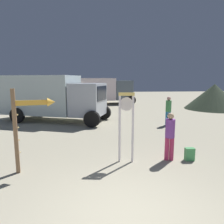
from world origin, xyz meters
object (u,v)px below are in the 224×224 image
object	(u,v)px
arrow_sign	(29,118)
box_truck_far	(97,90)
standing_clock	(126,120)
person_near_clock	(170,134)
person_distant	(168,109)
dome_tent	(214,97)
backpack	(189,154)
box_truck_near	(51,96)

from	to	relation	value
arrow_sign	box_truck_far	distance (m)	16.21
standing_clock	arrow_sign	distance (m)	2.79
person_near_clock	box_truck_far	size ratio (longest dim) A/B	0.20
arrow_sign	person_near_clock	bearing A→B (deg)	6.22
person_distant	dome_tent	xyz separation A→B (m)	(6.25, 5.98, 0.19)
standing_clock	person_distant	bearing A→B (deg)	57.73
backpack	box_truck_near	xyz separation A→B (m)	(-5.78, 7.01, 1.36)
person_near_clock	person_distant	bearing A→B (deg)	70.62
box_truck_far	person_near_clock	bearing A→B (deg)	-82.24
person_near_clock	dome_tent	bearing A→B (deg)	53.90
person_near_clock	backpack	bearing A→B (deg)	-7.28
dome_tent	backpack	bearing A→B (deg)	-123.64
person_near_clock	dome_tent	distance (m)	13.60
standing_clock	box_truck_near	distance (m)	7.87
standing_clock	person_near_clock	bearing A→B (deg)	0.30
backpack	box_truck_near	bearing A→B (deg)	129.54
box_truck_near	dome_tent	bearing A→B (deg)	17.18
person_distant	box_truck_far	distance (m)	11.33
dome_tent	person_near_clock	bearing A→B (deg)	-126.10
backpack	box_truck_far	world-z (taller)	box_truck_far
person_near_clock	box_truck_far	world-z (taller)	box_truck_far
arrow_sign	box_truck_near	world-z (taller)	box_truck_near
person_near_clock	box_truck_near	xyz separation A→B (m)	(-5.14, 6.92, 0.69)
person_distant	standing_clock	bearing A→B (deg)	-122.27
backpack	box_truck_far	distance (m)	16.01
box_truck_far	person_distant	bearing A→B (deg)	-69.88
standing_clock	dome_tent	xyz separation A→B (m)	(9.42, 11.00, -0.25)
arrow_sign	dome_tent	bearing A→B (deg)	43.23
backpack	person_distant	bearing A→B (deg)	77.63
backpack	dome_tent	distance (m)	13.33
person_near_clock	box_truck_far	distance (m)	15.79
arrow_sign	backpack	distance (m)	5.00
standing_clock	dome_tent	bearing A→B (deg)	49.42
arrow_sign	person_near_clock	distance (m)	4.24
arrow_sign	box_truck_far	world-z (taller)	box_truck_far
standing_clock	person_near_clock	distance (m)	1.49
box_truck_near	box_truck_far	world-z (taller)	box_truck_near
arrow_sign	box_truck_far	size ratio (longest dim) A/B	0.31
standing_clock	dome_tent	distance (m)	14.48
person_near_clock	backpack	xyz separation A→B (m)	(0.65, -0.08, -0.66)
arrow_sign	dome_tent	xyz separation A→B (m)	(12.17, 11.44, -0.43)
dome_tent	person_distant	bearing A→B (deg)	-136.27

